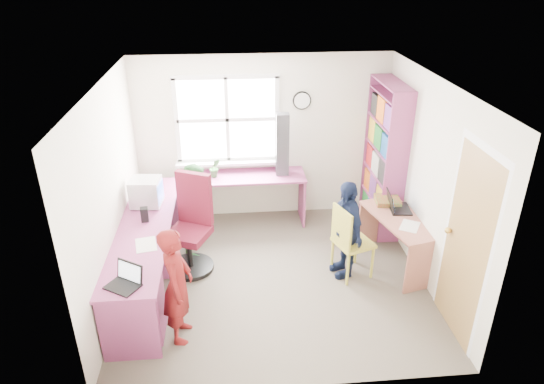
# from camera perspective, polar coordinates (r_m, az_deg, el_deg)

# --- Properties ---
(room) EXTENTS (3.64, 3.44, 2.44)m
(room) POSITION_cam_1_polar(r_m,az_deg,el_deg) (5.53, 0.26, 0.86)
(room) COLOR #4E473D
(room) RESTS_ON ground
(l_desk) EXTENTS (2.38, 2.95, 0.75)m
(l_desk) POSITION_cam_1_polar(r_m,az_deg,el_deg) (5.62, -13.03, -8.40)
(l_desk) COLOR #9A3D73
(l_desk) RESTS_ON ground
(right_desk) EXTENTS (0.80, 1.26, 0.67)m
(right_desk) POSITION_cam_1_polar(r_m,az_deg,el_deg) (6.25, 14.75, -4.46)
(right_desk) COLOR #AB6855
(right_desk) RESTS_ON ground
(bookshelf) EXTENTS (0.30, 1.02, 2.10)m
(bookshelf) POSITION_cam_1_polar(r_m,az_deg,el_deg) (6.92, 13.04, 3.59)
(bookshelf) COLOR #9A3D73
(bookshelf) RESTS_ON ground
(swivel_chair) EXTENTS (0.76, 0.76, 1.23)m
(swivel_chair) POSITION_cam_1_polar(r_m,az_deg,el_deg) (6.07, -9.45, -4.36)
(swivel_chair) COLOR black
(swivel_chair) RESTS_ON ground
(wooden_chair) EXTENTS (0.52, 0.52, 0.95)m
(wooden_chair) POSITION_cam_1_polar(r_m,az_deg,el_deg) (5.90, 9.01, -5.53)
(wooden_chair) COLOR gold
(wooden_chair) RESTS_ON ground
(crt_monitor) EXTENTS (0.39, 0.36, 0.36)m
(crt_monitor) POSITION_cam_1_polar(r_m,az_deg,el_deg) (6.20, -14.59, -0.03)
(crt_monitor) COLOR silver
(crt_monitor) RESTS_ON l_desk
(laptop_left) EXTENTS (0.39, 0.38, 0.21)m
(laptop_left) POSITION_cam_1_polar(r_m,az_deg,el_deg) (4.87, -16.85, -9.91)
(laptop_left) COLOR black
(laptop_left) RESTS_ON l_desk
(laptop_right) EXTENTS (0.32, 0.37, 0.24)m
(laptop_right) POSITION_cam_1_polar(r_m,az_deg,el_deg) (6.32, 14.38, -1.55)
(laptop_right) COLOR black
(laptop_right) RESTS_ON right_desk
(speaker_a) EXTENTS (0.10, 0.10, 0.17)m
(speaker_a) POSITION_cam_1_polar(r_m,az_deg,el_deg) (5.88, -14.77, -2.58)
(speaker_a) COLOR black
(speaker_a) RESTS_ON l_desk
(speaker_b) EXTENTS (0.11, 0.11, 0.17)m
(speaker_b) POSITION_cam_1_polar(r_m,az_deg,el_deg) (6.37, -13.58, -0.12)
(speaker_b) COLOR black
(speaker_b) RESTS_ON l_desk
(cd_tower) EXTENTS (0.18, 0.16, 0.89)m
(cd_tower) POSITION_cam_1_polar(r_m,az_deg,el_deg) (6.79, 1.23, 5.60)
(cd_tower) COLOR black
(cd_tower) RESTS_ON l_desk
(game_box) EXTENTS (0.34, 0.34, 0.06)m
(game_box) POSITION_cam_1_polar(r_m,az_deg,el_deg) (6.48, 13.43, -0.96)
(game_box) COLOR red
(game_box) RESTS_ON right_desk
(paper_a) EXTENTS (0.27, 0.35, 0.00)m
(paper_a) POSITION_cam_1_polar(r_m,az_deg,el_deg) (5.46, -14.61, -6.00)
(paper_a) COLOR silver
(paper_a) RESTS_ON l_desk
(paper_b) EXTENTS (0.32, 0.35, 0.00)m
(paper_b) POSITION_cam_1_polar(r_m,az_deg,el_deg) (6.01, 15.90, -3.87)
(paper_b) COLOR silver
(paper_b) RESTS_ON right_desk
(potted_plant) EXTENTS (0.17, 0.15, 0.27)m
(potted_plant) POSITION_cam_1_polar(r_m,az_deg,el_deg) (6.85, -6.74, 2.84)
(potted_plant) COLOR #2A6729
(potted_plant) RESTS_ON l_desk
(person_red) EXTENTS (0.33, 0.48, 1.27)m
(person_red) POSITION_cam_1_polar(r_m,az_deg,el_deg) (4.97, -11.07, -10.74)
(person_red) COLOR maroon
(person_red) RESTS_ON ground
(person_green) EXTENTS (0.55, 0.66, 1.23)m
(person_green) POSITION_cam_1_polar(r_m,az_deg,el_deg) (6.37, -8.78, -1.89)
(person_green) COLOR #2C6E31
(person_green) RESTS_ON ground
(person_navy) EXTENTS (0.45, 0.78, 1.25)m
(person_navy) POSITION_cam_1_polar(r_m,az_deg,el_deg) (5.88, 8.68, -4.31)
(person_navy) COLOR #121B3A
(person_navy) RESTS_ON ground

